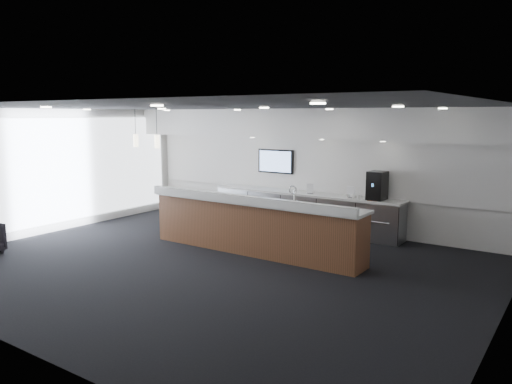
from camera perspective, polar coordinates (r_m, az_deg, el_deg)
The scene contains 23 objects.
ground at distance 9.68m, azimuth -5.12°, elevation -8.36°, with size 10.00×10.00×0.00m, color black.
ceiling at distance 9.25m, azimuth -5.37°, elevation 9.68°, with size 10.00×8.00×0.02m, color black.
back_wall at distance 12.67m, azimuth 6.33°, elevation 2.63°, with size 10.00×0.02×3.00m, color silver.
left_wall at distance 13.09m, azimuth -22.42°, elevation 2.21°, with size 0.02×8.00×3.00m, color silver.
right_wall at distance 7.32m, azimuth 26.66°, elevation -2.79°, with size 0.02×8.00×3.00m, color silver.
soffit_bulkhead at distance 12.20m, azimuth 5.42°, elevation 7.82°, with size 10.00×0.90×0.70m, color silver.
alcove_panel at distance 12.63m, azimuth 6.27°, elevation 3.07°, with size 9.80×0.06×1.40m, color silver.
window_blinds_wall at distance 13.06m, azimuth -22.33°, elevation 2.20°, with size 0.04×7.36×2.55m, color silver.
back_credenza at distance 12.51m, azimuth 5.48°, elevation -2.18°, with size 5.06×0.66×0.95m.
wall_tv at distance 13.07m, azimuth 2.26°, elevation 3.52°, with size 1.05×0.08×0.62m.
pendant_left at distance 11.49m, azimuth -12.06°, elevation 5.61°, with size 0.12×0.12×0.30m, color #FFEEC6.
pendant_right at distance 12.01m, azimuth -14.38°, elevation 5.66°, with size 0.12×0.12×0.30m, color #FFEEC6.
ceiling_can_lights at distance 9.25m, azimuth -5.37°, elevation 9.50°, with size 7.00×5.00×0.02m, color white, non-canonical shape.
service_counter at distance 10.39m, azimuth -0.28°, elevation -3.84°, with size 4.92×0.86×1.49m.
coffee_machine at distance 11.57m, azimuth 13.68°, elevation 0.71°, with size 0.40×0.51×0.65m.
info_sign_left at distance 12.24m, azimuth 6.23°, elevation 0.39°, with size 0.18×0.02×0.24m, color white.
info_sign_right at distance 11.79m, azimuth 10.77°, elevation 0.01°, with size 0.19×0.02×0.26m, color white.
cup_0 at distance 11.57m, azimuth 13.60°, elevation -0.69°, with size 0.09×0.09×0.09m, color white.
cup_1 at distance 11.62m, azimuth 12.95°, elevation -0.63°, with size 0.09×0.09×0.09m, color white.
cup_2 at distance 11.67m, azimuth 12.32°, elevation -0.57°, with size 0.09×0.09×0.09m, color white.
cup_3 at distance 11.72m, azimuth 11.68°, elevation -0.50°, with size 0.09×0.09×0.09m, color white.
cup_4 at distance 11.77m, azimuth 11.05°, elevation -0.44°, with size 0.09×0.09×0.09m, color white.
cup_5 at distance 11.83m, azimuth 10.43°, elevation -0.38°, with size 0.09×0.09×0.09m, color white.
Camera 1 is at (5.89, -7.14, 2.85)m, focal length 35.00 mm.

